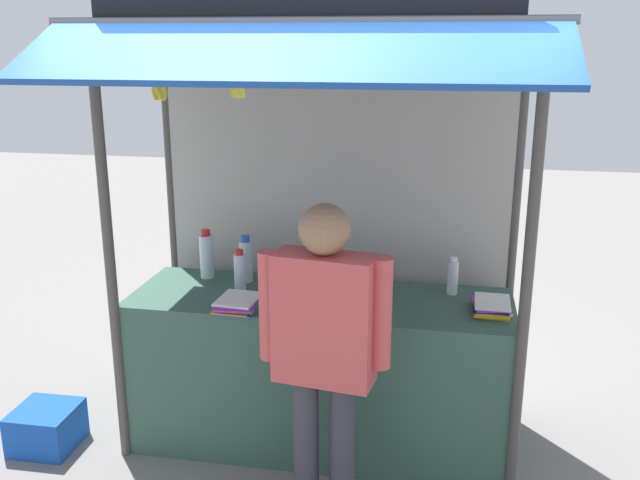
# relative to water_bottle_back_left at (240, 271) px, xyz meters

# --- Properties ---
(ground_plane) EXTENTS (20.00, 20.00, 0.00)m
(ground_plane) POSITION_rel_water_bottle_back_left_xyz_m (0.50, -0.03, -1.06)
(ground_plane) COLOR slate
(stall_counter) EXTENTS (2.24, 0.74, 0.95)m
(stall_counter) POSITION_rel_water_bottle_back_left_xyz_m (0.50, -0.03, -0.59)
(stall_counter) COLOR #385B4C
(stall_counter) RESTS_ON ground
(stall_structure) EXTENTS (2.44, 1.65, 2.85)m
(stall_structure) POSITION_rel_water_bottle_back_left_xyz_m (0.50, 0.13, 0.68)
(stall_structure) COLOR #4C4742
(stall_structure) RESTS_ON ground
(water_bottle_back_left) EXTENTS (0.07, 0.07, 0.25)m
(water_bottle_back_left) POSITION_rel_water_bottle_back_left_xyz_m (0.00, 0.00, 0.00)
(water_bottle_back_left) COLOR silver
(water_bottle_back_left) RESTS_ON stall_counter
(water_bottle_right) EXTENTS (0.06, 0.06, 0.23)m
(water_bottle_right) POSITION_rel_water_bottle_back_left_xyz_m (1.26, 0.17, -0.01)
(water_bottle_right) COLOR silver
(water_bottle_right) RESTS_ON stall_counter
(water_bottle_back_right) EXTENTS (0.08, 0.08, 0.29)m
(water_bottle_back_right) POSITION_rel_water_bottle_back_left_xyz_m (-0.01, 0.16, 0.02)
(water_bottle_back_right) COLOR silver
(water_bottle_back_right) RESTS_ON stall_counter
(water_bottle_far_right) EXTENTS (0.09, 0.09, 0.31)m
(water_bottle_far_right) POSITION_rel_water_bottle_back_left_xyz_m (-0.27, 0.18, 0.03)
(water_bottle_far_right) COLOR silver
(water_bottle_far_right) RESTS_ON stall_counter
(water_bottle_front_right) EXTENTS (0.08, 0.08, 0.29)m
(water_bottle_front_right) POSITION_rel_water_bottle_back_left_xyz_m (0.53, 0.17, 0.02)
(water_bottle_front_right) COLOR silver
(water_bottle_front_right) RESTS_ON stall_counter
(magazine_stack_mid_left) EXTENTS (0.23, 0.29, 0.07)m
(magazine_stack_mid_left) POSITION_rel_water_bottle_back_left_xyz_m (1.47, -0.08, -0.08)
(magazine_stack_mid_left) COLOR orange
(magazine_stack_mid_left) RESTS_ON stall_counter
(magazine_stack_left) EXTENTS (0.24, 0.29, 0.06)m
(magazine_stack_left) POSITION_rel_water_bottle_back_left_xyz_m (0.08, -0.29, -0.09)
(magazine_stack_left) COLOR blue
(magazine_stack_left) RESTS_ON stall_counter
(banana_bunch_inner_right) EXTENTS (0.09, 0.09, 0.25)m
(banana_bunch_inner_right) POSITION_rel_water_bottle_back_left_xyz_m (0.18, -0.50, 1.13)
(banana_bunch_inner_right) COLOR #332D23
(banana_bunch_leftmost) EXTENTS (0.08, 0.08, 0.26)m
(banana_bunch_leftmost) POSITION_rel_water_bottle_back_left_xyz_m (-0.22, -0.51, 1.11)
(banana_bunch_leftmost) COLOR #332D23
(vendor_person) EXTENTS (0.64, 0.27, 1.69)m
(vendor_person) POSITION_rel_water_bottle_back_left_xyz_m (0.66, -0.78, -0.05)
(vendor_person) COLOR #383842
(vendor_person) RESTS_ON ground
(plastic_crate) EXTENTS (0.37, 0.37, 0.25)m
(plastic_crate) POSITION_rel_water_bottle_back_left_xyz_m (-1.13, -0.42, -0.94)
(plastic_crate) COLOR #194CB2
(plastic_crate) RESTS_ON ground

